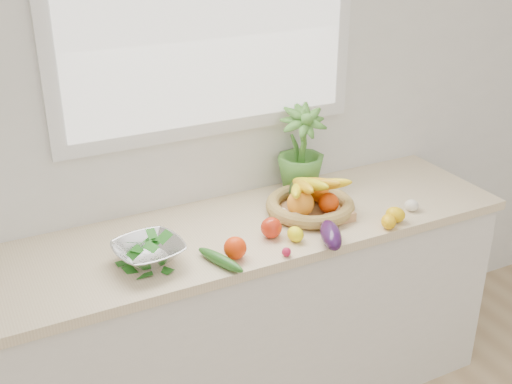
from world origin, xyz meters
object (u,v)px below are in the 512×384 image
fruit_basket (310,201)px  cucumber (220,260)px  potted_herb (301,148)px  colander_with_spinach (148,248)px  apple (271,228)px  eggplant (331,235)px

fruit_basket → cucumber: bearing=-156.9°
potted_herb → fruit_basket: (-0.07, -0.20, -0.15)m
cucumber → potted_herb: size_ratio=0.61×
potted_herb → colander_with_spinach: (-0.80, -0.29, -0.14)m
potted_herb → fruit_basket: size_ratio=0.93×
apple → fruit_basket: 0.27m
fruit_basket → colander_with_spinach: 0.73m
apple → eggplant: apple is taller
potted_herb → colander_with_spinach: bearing=-160.0°
cucumber → fruit_basket: fruit_basket is taller
potted_herb → fruit_basket: 0.26m
apple → eggplant: bearing=-41.1°
apple → fruit_basket: (0.24, 0.12, 0.01)m
fruit_basket → potted_herb: bearing=69.6°
potted_herb → fruit_basket: bearing=-110.4°
eggplant → colander_with_spinach: bearing=164.8°
eggplant → fruit_basket: 0.28m
cucumber → colander_with_spinach: size_ratio=0.83×
apple → eggplant: size_ratio=0.41×
cucumber → colander_with_spinach: (-0.22, 0.12, 0.04)m
eggplant → cucumber: bearing=173.0°
colander_with_spinach → apple: bearing=-3.2°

